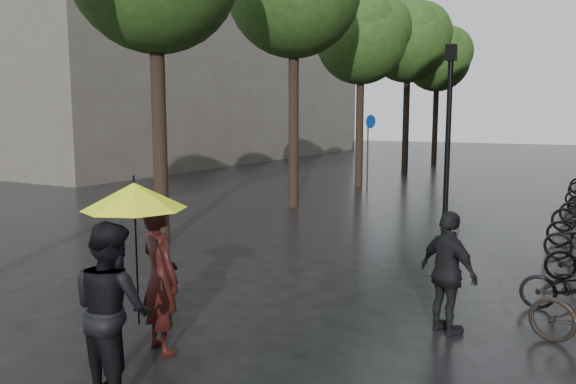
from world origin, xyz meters
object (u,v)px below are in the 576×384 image
Objects in this scene: person_burgundy at (160,278)px; pedestrian_walking at (448,273)px; person_black at (112,309)px; lamp_post at (449,122)px.

person_burgundy is 1.13× the size of pedestrian_walking.
pedestrian_walking is at bearing -119.50° from person_burgundy.
person_burgundy reaches higher than person_black.
person_burgundy reaches higher than pedestrian_walking.
lamp_post reaches higher than person_black.
lamp_post reaches higher than pedestrian_walking.
person_burgundy is 1.12m from person_black.
lamp_post is at bearing -84.77° from person_black.
lamp_post is (1.16, 9.63, 1.85)m from person_black.
person_black is at bearing -96.90° from lamp_post.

